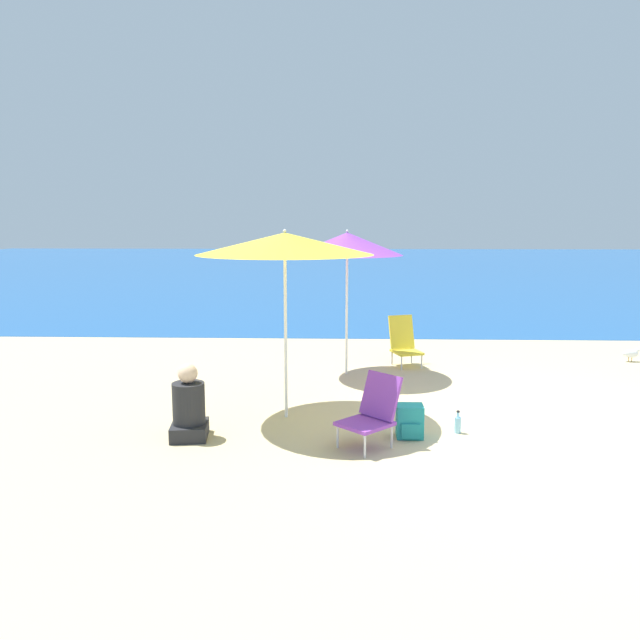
{
  "coord_description": "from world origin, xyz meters",
  "views": [
    {
      "loc": [
        -1.99,
        -6.83,
        2.31
      ],
      "look_at": [
        -2.27,
        1.38,
        1.0
      ],
      "focal_mm": 35.0,
      "sensor_mm": 36.0,
      "label": 1
    }
  ],
  "objects": [
    {
      "name": "ground_plane",
      "position": [
        0.0,
        0.0,
        0.0
      ],
      "size": [
        60.0,
        60.0,
        0.0
      ],
      "primitive_type": "plane",
      "color": "#C6B284"
    },
    {
      "name": "sea_water",
      "position": [
        0.0,
        25.29,
        0.0
      ],
      "size": [
        60.0,
        40.0,
        0.01
      ],
      "color": "#1E5699",
      "rests_on": "ground"
    },
    {
      "name": "beach_umbrella_purple",
      "position": [
        -1.91,
        2.45,
        1.97
      ],
      "size": [
        1.66,
        1.66,
        2.18
      ],
      "color": "white",
      "rests_on": "ground"
    },
    {
      "name": "beach_umbrella_yellow",
      "position": [
        -2.64,
        0.31,
        2.05
      ],
      "size": [
        2.04,
        2.04,
        2.22
      ],
      "color": "white",
      "rests_on": "ground"
    },
    {
      "name": "beach_chair_purple",
      "position": [
        -1.66,
        -0.61,
        0.37
      ],
      "size": [
        0.72,
        0.72,
        0.74
      ],
      "rotation": [
        0.0,
        0.0,
        -0.78
      ],
      "color": "silver",
      "rests_on": "ground"
    },
    {
      "name": "beach_chair_yellow",
      "position": [
        -0.98,
        3.08,
        0.39
      ],
      "size": [
        0.56,
        0.64,
        0.79
      ],
      "rotation": [
        0.0,
        0.0,
        0.32
      ],
      "color": "silver",
      "rests_on": "ground"
    },
    {
      "name": "person_seated_near",
      "position": [
        -3.62,
        -0.45,
        0.32
      ],
      "size": [
        0.43,
        0.49,
        0.81
      ],
      "rotation": [
        0.0,
        0.0,
        0.13
      ],
      "color": "#262628",
      "rests_on": "ground"
    },
    {
      "name": "backpack_teal",
      "position": [
        -1.25,
        -0.35,
        0.18
      ],
      "size": [
        0.28,
        0.26,
        0.36
      ],
      "color": "teal",
      "rests_on": "ground"
    },
    {
      "name": "water_bottle",
      "position": [
        -0.7,
        -0.2,
        0.1
      ],
      "size": [
        0.07,
        0.07,
        0.25
      ],
      "color": "#8CCCEA",
      "rests_on": "ground"
    },
    {
      "name": "seagull",
      "position": [
        2.81,
        3.44,
        0.14
      ],
      "size": [
        0.27,
        0.11,
        0.23
      ],
      "color": "gold",
      "rests_on": "ground"
    }
  ]
}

